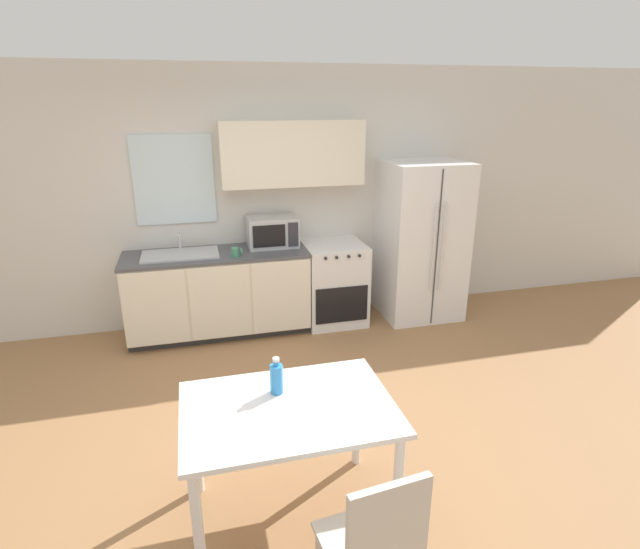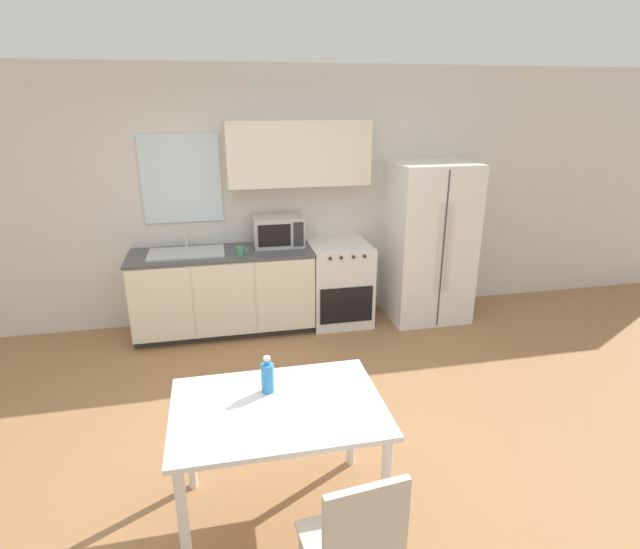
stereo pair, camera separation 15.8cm
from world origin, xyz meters
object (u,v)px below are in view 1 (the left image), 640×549
object	(u,v)px
oven_range	(334,283)
dining_chair_near	(377,545)
microwave	(272,232)
coffee_mug	(236,252)
drink_bottle	(277,378)
dining_table	(289,423)
refrigerator	(421,241)

from	to	relation	value
oven_range	dining_chair_near	world-z (taller)	dining_chair_near
microwave	coffee_mug	distance (m)	0.51
microwave	coffee_mug	bearing A→B (deg)	-145.62
coffee_mug	drink_bottle	size ratio (longest dim) A/B	0.47
drink_bottle	oven_range	bearing A→B (deg)	67.00
drink_bottle	coffee_mug	bearing A→B (deg)	90.17
dining_chair_near	microwave	bearing A→B (deg)	81.32
dining_table	refrigerator	bearing A→B (deg)	52.06
dining_chair_near	drink_bottle	bearing A→B (deg)	99.76
coffee_mug	drink_bottle	bearing A→B (deg)	-89.83
coffee_mug	dining_chair_near	size ratio (longest dim) A/B	0.11
microwave	drink_bottle	distance (m)	2.63
dining_table	drink_bottle	bearing A→B (deg)	103.29
refrigerator	dining_chair_near	size ratio (longest dim) A/B	1.86
microwave	coffee_mug	world-z (taller)	microwave
microwave	dining_chair_near	world-z (taller)	microwave
oven_range	microwave	xyz separation A→B (m)	(-0.64, 0.11, 0.60)
dining_chair_near	drink_bottle	size ratio (longest dim) A/B	4.17
refrigerator	microwave	size ratio (longest dim) A/B	3.34
refrigerator	microwave	distance (m)	1.66
coffee_mug	dining_table	size ratio (longest dim) A/B	0.09
oven_range	dining_chair_near	xyz separation A→B (m)	(-0.78, -3.41, 0.09)
oven_range	drink_bottle	bearing A→B (deg)	-113.00
coffee_mug	dining_table	bearing A→B (deg)	-89.00
refrigerator	dining_chair_near	xyz separation A→B (m)	(-1.78, -3.36, -0.33)
dining_table	dining_chair_near	world-z (taller)	dining_chair_near
drink_bottle	refrigerator	bearing A→B (deg)	49.86
oven_range	microwave	bearing A→B (deg)	170.46
microwave	drink_bottle	world-z (taller)	microwave
oven_range	dining_chair_near	bearing A→B (deg)	-102.90
microwave	dining_table	size ratio (longest dim) A/B	0.45
refrigerator	coffee_mug	size ratio (longest dim) A/B	16.41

